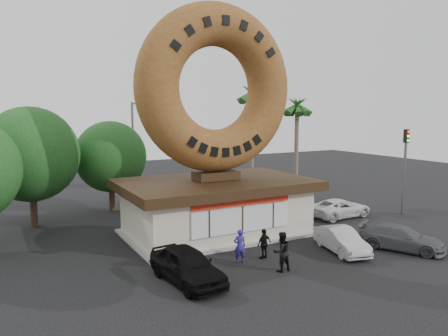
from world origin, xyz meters
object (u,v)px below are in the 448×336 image
object	(u,v)px
traffic_signal	(405,161)
giant_donut	(216,88)
street_lamp	(135,148)
donut_shop	(216,205)
car_white	(340,208)
person_center	(281,252)
car_silver	(341,240)
person_left	(240,246)
person_right	(264,244)
car_grey	(401,238)
car_black	(187,265)

from	to	relation	value
traffic_signal	giant_donut	bearing A→B (deg)	171.83
street_lamp	donut_shop	bearing A→B (deg)	-79.50
donut_shop	street_lamp	distance (m)	10.54
car_white	person_center	bearing A→B (deg)	121.96
car_silver	car_white	bearing A→B (deg)	60.20
giant_donut	person_left	bearing A→B (deg)	-104.59
giant_donut	person_left	world-z (taller)	giant_donut
car_silver	traffic_signal	bearing A→B (deg)	36.17
donut_shop	giant_donut	bearing A→B (deg)	90.00
giant_donut	person_left	xyz separation A→B (m)	(-1.31, -5.05, -7.82)
person_right	car_white	bearing A→B (deg)	-166.24
car_white	giant_donut	bearing A→B (deg)	85.24
street_lamp	person_right	world-z (taller)	street_lamp
car_silver	car_grey	distance (m)	3.34
traffic_signal	car_white	bearing A→B (deg)	161.52
donut_shop	car_silver	world-z (taller)	donut_shop
person_right	car_black	world-z (taller)	car_black
car_white	donut_shop	bearing A→B (deg)	85.34
donut_shop	car_white	size ratio (longest dim) A/B	2.46
person_center	car_silver	world-z (taller)	person_center
donut_shop	traffic_signal	size ratio (longest dim) A/B	1.84
person_right	person_center	bearing A→B (deg)	69.33
car_grey	car_white	bearing A→B (deg)	43.99
giant_donut	car_white	size ratio (longest dim) A/B	2.13
car_white	car_grey	bearing A→B (deg)	160.75
giant_donut	traffic_signal	size ratio (longest dim) A/B	1.60
person_center	car_white	bearing A→B (deg)	-147.33
person_right	car_grey	bearing A→B (deg)	149.83
car_silver	car_white	size ratio (longest dim) A/B	0.85
street_lamp	car_white	xyz separation A→B (m)	(11.33, -10.50, -3.85)
donut_shop	street_lamp	bearing A→B (deg)	100.50
person_right	car_grey	distance (m)	7.60
person_center	person_right	world-z (taller)	person_center
street_lamp	car_grey	distance (m)	20.07
person_center	person_right	bearing A→B (deg)	-99.24
street_lamp	car_silver	size ratio (longest dim) A/B	2.07
person_left	car_black	xyz separation A→B (m)	(-3.26, -1.06, -0.06)
person_left	car_black	size ratio (longest dim) A/B	0.37
person_right	car_grey	size ratio (longest dim) A/B	0.35
street_lamp	person_right	bearing A→B (deg)	-82.84
street_lamp	person_center	bearing A→B (deg)	-84.47
donut_shop	car_black	world-z (taller)	donut_shop
car_white	person_right	bearing A→B (deg)	114.49
traffic_signal	car_silver	world-z (taller)	traffic_signal
person_center	car_black	bearing A→B (deg)	-12.07
street_lamp	car_silver	xyz separation A→B (m)	(6.04, -16.22, -3.85)
street_lamp	car_grey	size ratio (longest dim) A/B	1.81
traffic_signal	person_left	bearing A→B (deg)	-168.77
traffic_signal	car_silver	bearing A→B (deg)	-156.80
donut_shop	person_left	bearing A→B (deg)	-104.64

